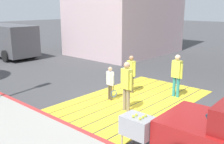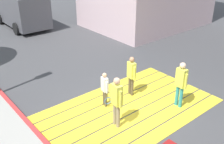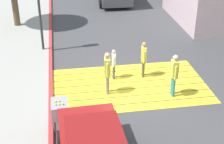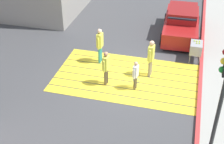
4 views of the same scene
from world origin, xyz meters
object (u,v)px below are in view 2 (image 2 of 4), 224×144
object	(u,v)px
pedestrian_adult_lead	(131,73)
pedestrian_child_with_racket	(105,88)
van_down_street	(21,8)
pedestrian_adult_trailing	(117,99)
pedestrian_adult_side	(181,82)

from	to	relation	value
pedestrian_adult_lead	pedestrian_child_with_racket	xyz separation A→B (m)	(-1.29, 0.02, -0.18)
van_down_street	pedestrian_adult_trailing	world-z (taller)	van_down_street
van_down_street	pedestrian_adult_lead	distance (m)	11.83
pedestrian_adult_side	pedestrian_child_with_racket	world-z (taller)	pedestrian_adult_side
van_down_street	pedestrian_child_with_racket	distance (m)	11.95
van_down_street	pedestrian_adult_lead	bearing A→B (deg)	-92.91
pedestrian_adult_trailing	van_down_street	bearing A→B (deg)	79.78
pedestrian_adult_trailing	pedestrian_child_with_racket	world-z (taller)	pedestrian_adult_trailing
pedestrian_adult_trailing	pedestrian_adult_side	bearing A→B (deg)	-12.90
pedestrian_adult_trailing	pedestrian_child_with_racket	distance (m)	1.28
van_down_street	pedestrian_adult_side	distance (m)	13.54
van_down_street	pedestrian_adult_trailing	distance (m)	13.17
pedestrian_child_with_racket	pedestrian_adult_lead	bearing A→B (deg)	-0.92
pedestrian_adult_trailing	pedestrian_adult_side	world-z (taller)	pedestrian_adult_trailing
pedestrian_adult_lead	pedestrian_child_with_racket	bearing A→B (deg)	179.08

